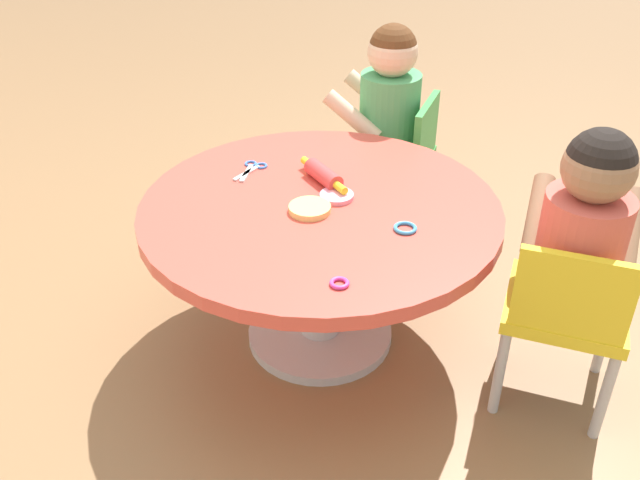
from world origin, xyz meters
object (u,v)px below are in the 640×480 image
seated_child_left (584,228)px  seated_child_right (389,99)px  child_chair_right (396,159)px  child_chair_left (565,311)px  craft_table (320,234)px  craft_scissors (252,168)px  rolling_pin (323,175)px

seated_child_left → seated_child_right: (0.93, 0.20, 0.00)m
child_chair_right → child_chair_left: bearing=-171.2°
craft_table → child_chair_left: 0.68m
seated_child_right → craft_scissors: size_ratio=3.67×
seated_child_left → rolling_pin: size_ratio=2.26×
craft_table → craft_scissors: size_ratio=7.14×
seated_child_left → craft_scissors: size_ratio=3.67×
craft_table → craft_scissors: 0.31m
child_chair_left → child_chair_right: (0.94, 0.14, 0.00)m
seated_child_right → craft_scissors: bearing=121.0°
child_chair_right → craft_scissors: (-0.29, 0.56, 0.17)m
child_chair_left → rolling_pin: bearing=45.1°
child_chair_left → seated_child_left: 0.23m
child_chair_left → seated_child_right: seated_child_right is taller
craft_table → child_chair_right: child_chair_right is taller
seated_child_right → rolling_pin: bearing=143.0°
child_chair_left → seated_child_right: 1.00m
craft_table → rolling_pin: (0.12, -0.04, 0.12)m
craft_table → child_chair_right: (0.54, -0.41, -0.07)m
craft_table → seated_child_left: bearing=-122.2°
seated_child_left → rolling_pin: (0.48, 0.54, -0.04)m
rolling_pin → seated_child_right: bearing=-37.0°
seated_child_left → craft_scissors: bearing=49.9°
seated_child_right → rolling_pin: 0.56m
craft_table → child_chair_left: size_ratio=1.85×
craft_table → child_chair_left: child_chair_left is taller
craft_scissors → child_chair_left: bearing=-132.4°
child_chair_right → craft_scissors: bearing=117.7°
seated_child_right → craft_scissors: 0.62m
seated_child_left → seated_child_right: bearing=12.2°
child_chair_right → rolling_pin: 0.59m
craft_table → rolling_pin: 0.17m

